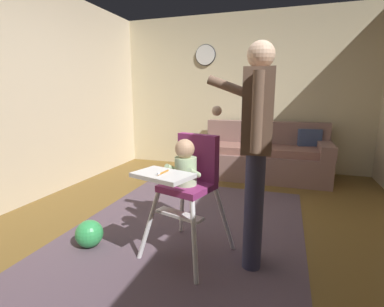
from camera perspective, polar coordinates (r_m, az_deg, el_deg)
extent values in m
cube|color=brown|center=(2.85, 0.32, -16.41)|extent=(5.85, 6.95, 0.10)
cube|color=beige|center=(5.16, 9.77, 11.76)|extent=(5.05, 0.06, 2.63)
cube|color=beige|center=(3.98, -29.72, 10.50)|extent=(0.06, 5.95, 2.63)
cube|color=#574551|center=(2.90, -0.89, -14.72)|extent=(2.16, 2.75, 0.01)
cube|color=#82605A|center=(4.66, 13.90, -2.24)|extent=(1.94, 0.84, 0.40)
cube|color=#82605A|center=(4.91, 14.44, 3.54)|extent=(1.94, 0.22, 0.46)
cube|color=#82605A|center=(4.74, 3.44, 2.02)|extent=(0.20, 0.84, 0.20)
cube|color=#82605A|center=(4.63, 24.97, 0.70)|extent=(0.20, 0.84, 0.20)
cube|color=#8A5C52|center=(4.61, 8.87, 1.05)|extent=(0.76, 0.60, 0.11)
cube|color=#8A5C52|center=(4.55, 19.20, 0.41)|extent=(0.76, 0.60, 0.11)
cube|color=#3D4C75|center=(4.79, 22.31, 2.47)|extent=(0.35, 0.17, 0.34)
cylinder|color=white|center=(2.37, -8.62, -13.94)|extent=(0.20, 0.13, 0.56)
cylinder|color=white|center=(2.12, 0.47, -17.07)|extent=(0.13, 0.20, 0.56)
cylinder|color=white|center=(2.67, -2.00, -10.73)|extent=(0.13, 0.20, 0.56)
cylinder|color=white|center=(2.45, 6.45, -12.91)|extent=(0.20, 0.13, 0.56)
cube|color=#8F2D6B|center=(2.28, -0.95, -6.68)|extent=(0.45, 0.45, 0.05)
cube|color=#8F2D6B|center=(2.34, 1.19, -0.75)|extent=(0.36, 0.17, 0.38)
cube|color=white|center=(2.01, -5.83, -4.32)|extent=(0.46, 0.36, 0.03)
cube|color=white|center=(2.27, -2.57, -12.07)|extent=(0.41, 0.21, 0.02)
cylinder|color=#B8D7A5|center=(2.22, -1.27, -3.51)|extent=(0.21, 0.21, 0.22)
sphere|color=tan|center=(2.18, -1.44, 0.94)|extent=(0.15, 0.15, 0.15)
cylinder|color=#B8D7A5|center=(2.25, -4.03, -3.05)|extent=(0.08, 0.15, 0.10)
cylinder|color=#B8D7A5|center=(2.13, 0.38, -3.88)|extent=(0.08, 0.15, 0.10)
cylinder|color=#C67A23|center=(2.00, -5.75, -3.76)|extent=(0.03, 0.13, 0.01)
cube|color=white|center=(1.95, -6.68, -3.94)|extent=(0.02, 0.03, 0.02)
cylinder|color=#393A5B|center=(2.30, 12.26, -10.09)|extent=(0.14, 0.14, 0.90)
cylinder|color=#393A5B|center=(2.19, 12.12, -11.23)|extent=(0.14, 0.14, 0.90)
cube|color=brown|center=(2.09, 13.06, 8.31)|extent=(0.23, 0.41, 0.57)
sphere|color=beige|center=(2.10, 13.55, 18.54)|extent=(0.19, 0.19, 0.19)
cylinder|color=brown|center=(2.28, 9.04, 12.34)|extent=(0.48, 0.10, 0.23)
sphere|color=beige|center=(2.30, 4.94, 8.44)|extent=(0.08, 0.08, 0.08)
cylinder|color=brown|center=(1.85, 12.84, 7.92)|extent=(0.07, 0.07, 0.51)
sphere|color=green|center=(2.71, -19.74, -14.76)|extent=(0.23, 0.23, 0.23)
cylinder|color=white|center=(5.29, 2.67, 18.97)|extent=(0.34, 0.03, 0.34)
cylinder|color=black|center=(5.30, 2.72, 18.95)|extent=(0.36, 0.02, 0.36)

